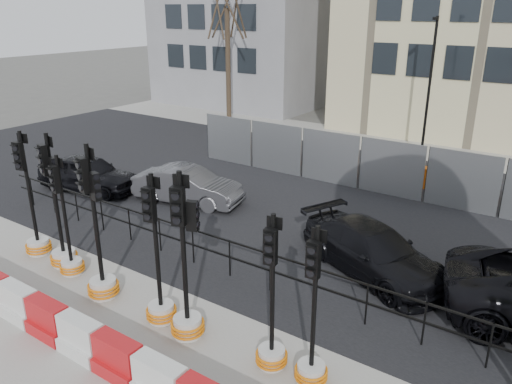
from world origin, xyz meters
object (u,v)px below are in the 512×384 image
Objects in this scene: car_a at (89,173)px; traffic_signal_h at (312,353)px; traffic_signal_a at (35,230)px; car_c at (373,251)px; traffic_signal_d at (100,263)px.

traffic_signal_h is at bearing -121.92° from car_a.
car_c is (7.88, 4.20, -0.10)m from traffic_signal_a.
traffic_signal_d reaches higher than traffic_signal_a.
car_a is at bearing 158.16° from traffic_signal_d.
car_a is (-2.99, 4.06, -0.06)m from traffic_signal_a.
traffic_signal_h is at bearing -14.81° from traffic_signal_a.
traffic_signal_a is at bearing 178.12° from traffic_signal_h.
traffic_signal_h is 12.26m from car_a.
car_c is (4.68, 4.61, -0.26)m from traffic_signal_d.
car_c is (-0.64, 4.36, -0.02)m from traffic_signal_h.
car_a is (-11.51, 4.23, 0.02)m from traffic_signal_h.
traffic_signal_d is at bearing -178.05° from traffic_signal_h.
traffic_signal_a is 0.84× the size of car_a.
car_c is at bearing 97.55° from traffic_signal_h.
traffic_signal_a is 0.93× the size of traffic_signal_d.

